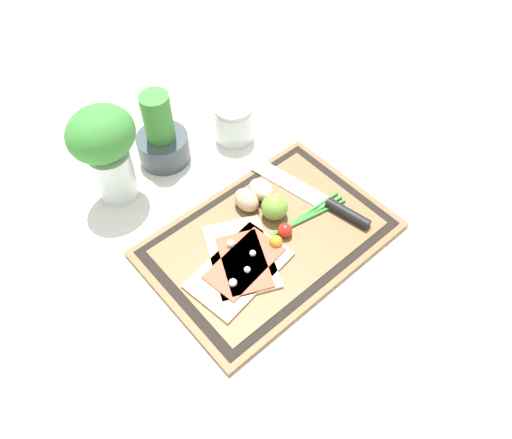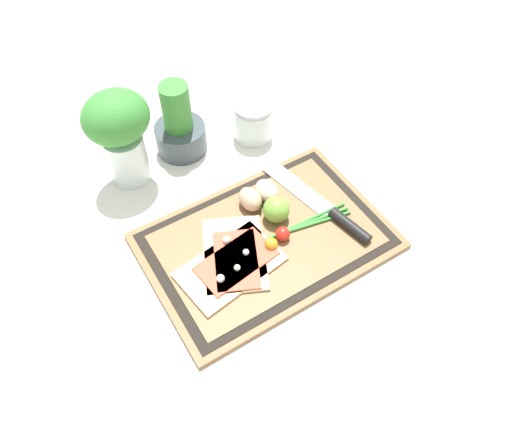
% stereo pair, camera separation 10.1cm
% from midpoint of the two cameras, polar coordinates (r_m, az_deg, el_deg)
% --- Properties ---
extents(ground_plane, '(6.00, 6.00, 0.00)m').
position_cam_midpoint_polar(ground_plane, '(1.02, 4.06, -2.84)').
color(ground_plane, silver).
extents(cutting_board, '(0.48, 0.33, 0.02)m').
position_cam_midpoint_polar(cutting_board, '(1.02, 4.08, -2.61)').
color(cutting_board, brown).
rests_on(cutting_board, ground_plane).
extents(pizza_slice_near, '(0.21, 0.15, 0.02)m').
position_cam_midpoint_polar(pizza_slice_near, '(0.96, 0.20, -5.47)').
color(pizza_slice_near, beige).
rests_on(pizza_slice_near, cutting_board).
extents(pizza_slice_far, '(0.18, 0.21, 0.02)m').
position_cam_midpoint_polar(pizza_slice_far, '(0.98, 0.62, -4.43)').
color(pizza_slice_far, beige).
rests_on(pizza_slice_far, cutting_board).
extents(knife, '(0.09, 0.30, 0.02)m').
position_cam_midpoint_polar(knife, '(1.06, 11.38, 0.62)').
color(knife, silver).
rests_on(knife, cutting_board).
extents(egg_brown, '(0.04, 0.06, 0.04)m').
position_cam_midpoint_polar(egg_brown, '(1.04, 2.14, 2.17)').
color(egg_brown, tan).
rests_on(egg_brown, cutting_board).
extents(egg_pink, '(0.04, 0.06, 0.04)m').
position_cam_midpoint_polar(egg_pink, '(1.06, 3.99, 3.10)').
color(egg_pink, beige).
rests_on(egg_pink, cutting_board).
extents(lime, '(0.06, 0.06, 0.06)m').
position_cam_midpoint_polar(lime, '(1.02, 5.17, 0.95)').
color(lime, '#70A838').
rests_on(lime, cutting_board).
extents(cherry_tomato_red, '(0.03, 0.03, 0.03)m').
position_cam_midpoint_polar(cherry_tomato_red, '(1.00, 5.97, -1.83)').
color(cherry_tomato_red, red).
rests_on(cherry_tomato_red, cutting_board).
extents(cherry_tomato_yellow, '(0.03, 0.03, 0.03)m').
position_cam_midpoint_polar(cherry_tomato_yellow, '(0.99, 4.71, -3.02)').
color(cherry_tomato_yellow, orange).
rests_on(cherry_tomato_yellow, cutting_board).
extents(scallion_bunch, '(0.33, 0.07, 0.01)m').
position_cam_midpoint_polar(scallion_bunch, '(1.01, 5.17, -1.98)').
color(scallion_bunch, '#388433').
rests_on(scallion_bunch, cutting_board).
extents(herb_pot, '(0.12, 0.12, 0.18)m').
position_cam_midpoint_polar(herb_pot, '(1.16, -6.25, 10.18)').
color(herb_pot, '#3D474C').
rests_on(herb_pot, ground_plane).
extents(sauce_jar, '(0.09, 0.09, 0.09)m').
position_cam_midpoint_polar(sauce_jar, '(1.20, 2.14, 10.89)').
color(sauce_jar, silver).
rests_on(sauce_jar, ground_plane).
extents(herb_glass, '(0.14, 0.12, 0.23)m').
position_cam_midpoint_polar(herb_glass, '(1.06, -12.69, 9.71)').
color(herb_glass, silver).
rests_on(herb_glass, ground_plane).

